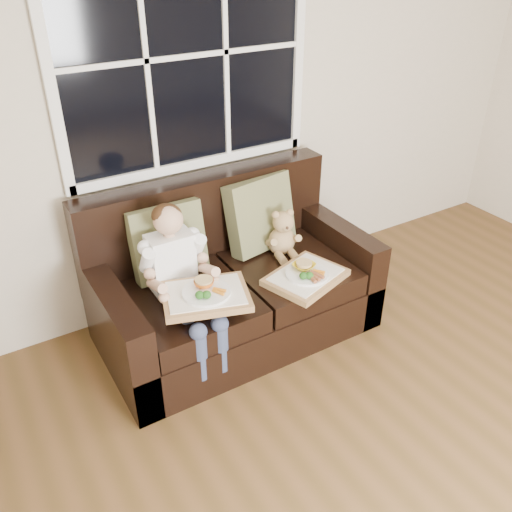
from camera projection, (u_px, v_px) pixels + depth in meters
window_back at (186, 56)px, 3.11m from camera, size 1.62×0.04×1.37m
loveseat at (231, 287)px, 3.47m from camera, size 1.70×0.92×0.96m
pillow_left at (168, 241)px, 3.24m from camera, size 0.45×0.21×0.46m
pillow_right at (260, 214)px, 3.52m from camera, size 0.50×0.29×0.49m
child at (179, 270)px, 3.04m from camera, size 0.37×0.59×0.84m
teddy_bear at (283, 236)px, 3.49m from camera, size 0.21×0.26×0.32m
tray_left at (206, 295)px, 2.94m from camera, size 0.55×0.48×0.11m
tray_right at (306, 276)px, 3.27m from camera, size 0.54×0.47×0.10m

